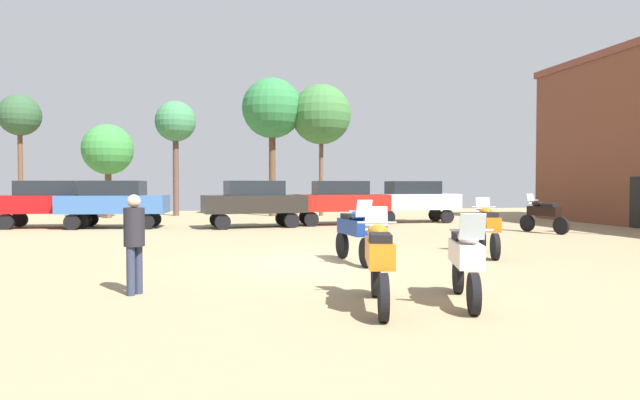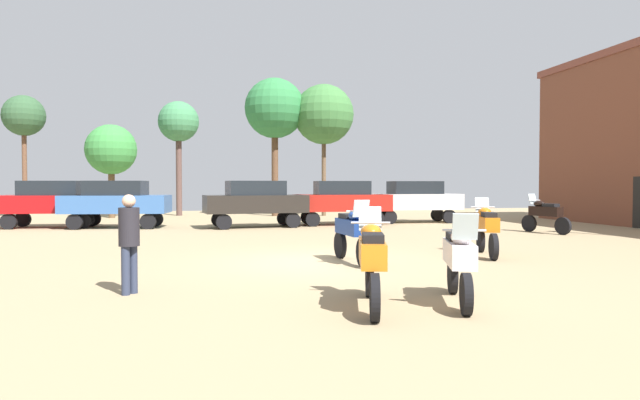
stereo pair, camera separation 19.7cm
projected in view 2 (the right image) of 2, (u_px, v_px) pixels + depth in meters
ground_plane at (320, 262)px, 12.85m from camera, size 44.00×52.00×0.02m
motorcycle_1 at (459, 258)px, 8.31m from camera, size 0.84×2.08×1.44m
motorcycle_4 at (545, 214)px, 20.39m from camera, size 0.82×2.13×1.48m
motorcycle_5 at (352, 232)px, 12.66m from camera, size 0.62×2.28×1.50m
motorcycle_6 at (372, 259)px, 8.06m from camera, size 0.78×2.25×1.49m
motorcycle_7 at (487, 227)px, 13.90m from camera, size 0.84×2.21×1.49m
car_1 at (116, 200)px, 22.76m from camera, size 4.46×2.22×2.00m
car_2 at (255, 200)px, 23.08m from camera, size 4.50×2.37×2.00m
car_3 at (415, 198)px, 26.03m from camera, size 4.33×1.87×2.00m
car_4 at (342, 199)px, 24.55m from camera, size 4.32×1.84×2.00m
car_5 at (52, 200)px, 22.98m from camera, size 4.38×1.99×2.00m
person_2 at (129, 236)px, 9.03m from camera, size 0.48×0.48×1.68m
tree_1 at (179, 124)px, 31.75m from camera, size 2.37×2.37×6.74m
tree_2 at (275, 109)px, 31.38m from camera, size 3.49×3.49×8.03m
tree_4 at (111, 150)px, 29.60m from camera, size 2.75×2.75×5.14m
tree_5 at (324, 115)px, 31.60m from camera, size 3.51×3.51×7.71m
tree_6 at (24, 117)px, 29.30m from camera, size 2.21×2.21×6.69m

